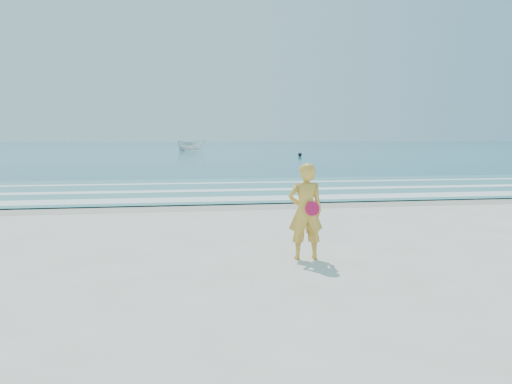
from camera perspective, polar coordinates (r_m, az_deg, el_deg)
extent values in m
plane|color=silver|center=(8.10, 4.98, -10.20)|extent=(400.00, 400.00, 0.00)
cube|color=#B2A893|center=(16.79, -2.48, -1.50)|extent=(400.00, 2.40, 0.00)
cube|color=#19727F|center=(112.56, -8.13, 5.17)|extent=(400.00, 190.00, 0.04)
cube|color=#59B7AD|center=(21.73, -3.99, 0.40)|extent=(400.00, 10.00, 0.01)
cube|color=white|center=(18.07, -2.95, -0.78)|extent=(400.00, 1.40, 0.01)
cube|color=white|center=(20.93, -3.80, 0.20)|extent=(400.00, 0.90, 0.01)
cube|color=white|center=(24.20, -4.52, 1.03)|extent=(400.00, 0.60, 0.01)
imported|color=silver|center=(77.43, -7.38, 5.31)|extent=(4.76, 3.01, 1.72)
sphere|color=black|center=(55.92, 5.04, 4.28)|extent=(0.44, 0.44, 0.44)
imported|color=gold|center=(9.38, 5.67, -2.22)|extent=(0.68, 0.46, 1.81)
cylinder|color=#CD1245|center=(9.22, 6.44, -1.90)|extent=(0.27, 0.08, 0.27)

